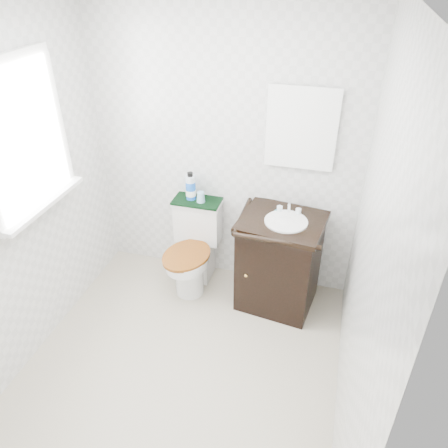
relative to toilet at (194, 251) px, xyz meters
The scene contains 14 objects.
floor 1.05m from the toilet, 77.99° to the right, with size 2.40×2.40×0.00m, color #A7A187.
wall_back 0.92m from the toilet, 48.12° to the left, with size 2.40×2.40×0.00m, color silver.
wall_front 2.34m from the toilet, 84.57° to the right, with size 2.40×2.40×0.00m, color silver.
wall_left 1.58m from the toilet, 132.66° to the right, with size 2.40×2.40×0.00m, color silver.
wall_right 1.84m from the toilet, 36.59° to the right, with size 2.40×2.40×0.00m, color silver.
window 1.65m from the toilet, 140.19° to the right, with size 0.02×0.70×0.90m, color white.
mirror 1.39m from the toilet, 14.36° to the left, with size 0.50×0.02×0.60m, color silver.
toilet is the anchor object (origin of this frame).
vanity 0.76m from the toilet, ahead, with size 0.70×0.62×0.92m.
trash_bin 0.69m from the toilet, ahead, with size 0.24×0.21×0.30m.
towel 0.45m from the toilet, 90.00° to the left, with size 0.40×0.22×0.02m, color black.
mouthwash_bottle 0.57m from the toilet, 112.80° to the left, with size 0.08×0.08×0.24m.
cup 0.50m from the toilet, 68.46° to the left, with size 0.07×0.07×0.09m, color #7BB0CA.
soap_bar 0.86m from the toilet, ahead, with size 0.06×0.04×0.02m, color #186E74.
Camera 1 is at (0.87, -1.94, 2.57)m, focal length 35.00 mm.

